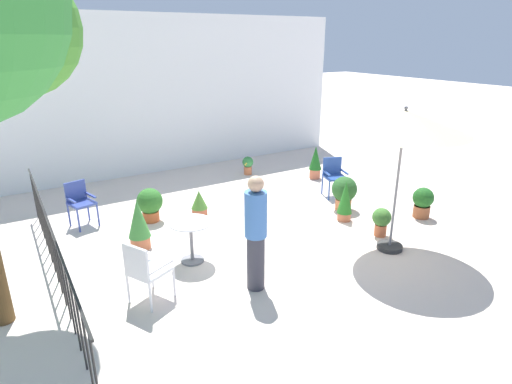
{
  "coord_description": "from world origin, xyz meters",
  "views": [
    {
      "loc": [
        -3.83,
        -6.34,
        3.48
      ],
      "look_at": [
        0.0,
        -0.06,
        0.81
      ],
      "focal_mm": 29.84,
      "sensor_mm": 36.0,
      "label": 1
    }
  ],
  "objects_px": {
    "potted_plant_5": "(423,201)",
    "cafe_table_0": "(191,234)",
    "patio_chair_1": "(80,200)",
    "potted_plant_2": "(248,164)",
    "potted_plant_6": "(381,220)",
    "potted_plant_8": "(344,191)",
    "potted_plant_0": "(345,200)",
    "potted_plant_3": "(139,224)",
    "patio_chair_2": "(145,269)",
    "potted_plant_7": "(199,203)",
    "potted_plant_1": "(150,203)",
    "patio_chair_0": "(334,174)",
    "patio_umbrella_0": "(404,123)",
    "standing_person": "(256,232)",
    "potted_plant_4": "(315,162)"
  },
  "relations": [
    {
      "from": "potted_plant_1",
      "to": "potted_plant_2",
      "type": "relative_size",
      "value": 1.4
    },
    {
      "from": "cafe_table_0",
      "to": "standing_person",
      "type": "bearing_deg",
      "value": -68.44
    },
    {
      "from": "potted_plant_0",
      "to": "potted_plant_3",
      "type": "distance_m",
      "value": 3.99
    },
    {
      "from": "potted_plant_2",
      "to": "potted_plant_8",
      "type": "bearing_deg",
      "value": -81.55
    },
    {
      "from": "cafe_table_0",
      "to": "patio_chair_1",
      "type": "height_order",
      "value": "patio_chair_1"
    },
    {
      "from": "potted_plant_3",
      "to": "potted_plant_2",
      "type": "bearing_deg",
      "value": 35.88
    },
    {
      "from": "potted_plant_8",
      "to": "potted_plant_5",
      "type": "bearing_deg",
      "value": -47.09
    },
    {
      "from": "potted_plant_1",
      "to": "potted_plant_6",
      "type": "relative_size",
      "value": 1.26
    },
    {
      "from": "patio_chair_1",
      "to": "potted_plant_2",
      "type": "xyz_separation_m",
      "value": [
        4.46,
        1.17,
        -0.25
      ]
    },
    {
      "from": "patio_chair_1",
      "to": "potted_plant_0",
      "type": "xyz_separation_m",
      "value": [
        4.56,
        -2.51,
        -0.1
      ]
    },
    {
      "from": "potted_plant_5",
      "to": "cafe_table_0",
      "type": "bearing_deg",
      "value": 170.97
    },
    {
      "from": "patio_chair_2",
      "to": "potted_plant_2",
      "type": "relative_size",
      "value": 1.88
    },
    {
      "from": "potted_plant_6",
      "to": "potted_plant_7",
      "type": "height_order",
      "value": "potted_plant_7"
    },
    {
      "from": "cafe_table_0",
      "to": "potted_plant_8",
      "type": "relative_size",
      "value": 0.96
    },
    {
      "from": "potted_plant_5",
      "to": "potted_plant_7",
      "type": "height_order",
      "value": "potted_plant_5"
    },
    {
      "from": "potted_plant_2",
      "to": "potted_plant_0",
      "type": "bearing_deg",
      "value": -88.52
    },
    {
      "from": "potted_plant_4",
      "to": "potted_plant_2",
      "type": "bearing_deg",
      "value": 137.4
    },
    {
      "from": "patio_chair_1",
      "to": "potted_plant_6",
      "type": "distance_m",
      "value": 5.76
    },
    {
      "from": "patio_chair_0",
      "to": "potted_plant_1",
      "type": "distance_m",
      "value": 4.2
    },
    {
      "from": "potted_plant_1",
      "to": "potted_plant_7",
      "type": "xyz_separation_m",
      "value": [
        0.94,
        -0.28,
        -0.1
      ]
    },
    {
      "from": "patio_chair_0",
      "to": "potted_plant_6",
      "type": "bearing_deg",
      "value": -108.11
    },
    {
      "from": "potted_plant_3",
      "to": "potted_plant_8",
      "type": "distance_m",
      "value": 4.3
    },
    {
      "from": "potted_plant_0",
      "to": "potted_plant_7",
      "type": "relative_size",
      "value": 1.5
    },
    {
      "from": "patio_chair_0",
      "to": "patio_chair_1",
      "type": "height_order",
      "value": "patio_chair_0"
    },
    {
      "from": "patio_chair_1",
      "to": "potted_plant_8",
      "type": "height_order",
      "value": "patio_chair_1"
    },
    {
      "from": "potted_plant_0",
      "to": "potted_plant_7",
      "type": "xyz_separation_m",
      "value": [
        -2.4,
        1.72,
        -0.14
      ]
    },
    {
      "from": "patio_chair_0",
      "to": "standing_person",
      "type": "height_order",
      "value": "standing_person"
    },
    {
      "from": "patio_chair_1",
      "to": "potted_plant_5",
      "type": "distance_m",
      "value": 6.83
    },
    {
      "from": "potted_plant_5",
      "to": "potted_plant_8",
      "type": "xyz_separation_m",
      "value": [
        -1.08,
        1.16,
        0.06
      ]
    },
    {
      "from": "patio_umbrella_0",
      "to": "standing_person",
      "type": "distance_m",
      "value": 2.95
    },
    {
      "from": "patio_chair_1",
      "to": "potted_plant_2",
      "type": "bearing_deg",
      "value": 14.71
    },
    {
      "from": "potted_plant_2",
      "to": "potted_plant_3",
      "type": "bearing_deg",
      "value": -144.12
    },
    {
      "from": "potted_plant_2",
      "to": "potted_plant_8",
      "type": "xyz_separation_m",
      "value": [
        0.48,
        -3.24,
        0.13
      ]
    },
    {
      "from": "potted_plant_6",
      "to": "potted_plant_8",
      "type": "height_order",
      "value": "potted_plant_8"
    },
    {
      "from": "potted_plant_2",
      "to": "patio_chair_0",
      "type": "bearing_deg",
      "value": -70.28
    },
    {
      "from": "cafe_table_0",
      "to": "potted_plant_7",
      "type": "relative_size",
      "value": 1.27
    },
    {
      "from": "patio_umbrella_0",
      "to": "potted_plant_1",
      "type": "bearing_deg",
      "value": 133.3
    },
    {
      "from": "patio_chair_0",
      "to": "potted_plant_1",
      "type": "relative_size",
      "value": 1.29
    },
    {
      "from": "potted_plant_6",
      "to": "cafe_table_0",
      "type": "bearing_deg",
      "value": 164.53
    },
    {
      "from": "patio_umbrella_0",
      "to": "potted_plant_8",
      "type": "relative_size",
      "value": 3.39
    },
    {
      "from": "potted_plant_1",
      "to": "cafe_table_0",
      "type": "bearing_deg",
      "value": -88.54
    },
    {
      "from": "potted_plant_5",
      "to": "potted_plant_0",
      "type": "bearing_deg",
      "value": 154.12
    },
    {
      "from": "potted_plant_1",
      "to": "potted_plant_2",
      "type": "bearing_deg",
      "value": 27.4
    },
    {
      "from": "potted_plant_0",
      "to": "potted_plant_5",
      "type": "bearing_deg",
      "value": -25.88
    },
    {
      "from": "patio_chair_1",
      "to": "potted_plant_3",
      "type": "distance_m",
      "value": 1.71
    },
    {
      "from": "patio_chair_2",
      "to": "potted_plant_6",
      "type": "distance_m",
      "value": 4.39
    },
    {
      "from": "cafe_table_0",
      "to": "patio_chair_2",
      "type": "bearing_deg",
      "value": -142.88
    },
    {
      "from": "potted_plant_0",
      "to": "potted_plant_1",
      "type": "bearing_deg",
      "value": 149.06
    },
    {
      "from": "patio_chair_2",
      "to": "potted_plant_2",
      "type": "distance_m",
      "value": 6.08
    },
    {
      "from": "potted_plant_0",
      "to": "potted_plant_5",
      "type": "relative_size",
      "value": 1.31
    }
  ]
}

